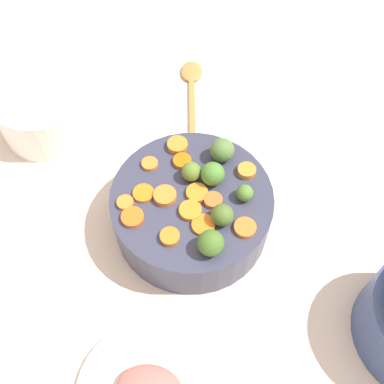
{
  "coord_description": "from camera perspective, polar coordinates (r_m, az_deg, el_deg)",
  "views": [
    {
      "loc": [
        0.13,
        -0.4,
        0.77
      ],
      "look_at": [
        0.01,
        0.0,
        0.12
      ],
      "focal_mm": 42.85,
      "sensor_mm": 36.0,
      "label": 1
    }
  ],
  "objects": [
    {
      "name": "carrot_slice_6",
      "position": [
        0.84,
        -1.82,
        5.86
      ],
      "size": [
        0.05,
        0.05,
        0.01
      ],
      "primitive_type": "cylinder",
      "rotation": [
        0.0,
        0.0,
        0.49
      ],
      "color": "orange",
      "rests_on": "serving_bowl_carrots"
    },
    {
      "name": "carrot_slice_12",
      "position": [
        0.77,
        -3.39,
        -0.47
      ],
      "size": [
        0.05,
        0.05,
        0.01
      ],
      "primitive_type": "cylinder",
      "rotation": [
        0.0,
        0.0,
        6.11
      ],
      "color": "orange",
      "rests_on": "serving_bowl_carrots"
    },
    {
      "name": "brussels_sprout_2",
      "position": [
        0.71,
        2.35,
        -6.35
      ],
      "size": [
        0.04,
        0.04,
        0.04
      ],
      "primitive_type": "sphere",
      "color": "#46702A",
      "rests_on": "serving_bowl_carrots"
    },
    {
      "name": "carrot_slice_0",
      "position": [
        0.81,
        6.82,
        2.65
      ],
      "size": [
        0.04,
        0.04,
        0.01
      ],
      "primitive_type": "cylinder",
      "rotation": [
        0.0,
        0.0,
        6.06
      ],
      "color": "orange",
      "rests_on": "serving_bowl_carrots"
    },
    {
      "name": "brussels_sprout_1",
      "position": [
        0.81,
        3.78,
        5.22
      ],
      "size": [
        0.04,
        0.04,
        0.04
      ],
      "primitive_type": "sphere",
      "color": "#54793E",
      "rests_on": "serving_bowl_carrots"
    },
    {
      "name": "serving_bowl_carrots",
      "position": [
        0.82,
        -0.0,
        -2.14
      ],
      "size": [
        0.28,
        0.28,
        0.09
      ],
      "primitive_type": "cylinder",
      "color": "#383B52",
      "rests_on": "tabletop"
    },
    {
      "name": "carrot_slice_4",
      "position": [
        0.81,
        -1.23,
        3.87
      ],
      "size": [
        0.04,
        0.04,
        0.01
      ],
      "primitive_type": "cylinder",
      "rotation": [
        0.0,
        0.0,
        1.79
      ],
      "color": "orange",
      "rests_on": "serving_bowl_carrots"
    },
    {
      "name": "casserole_dish",
      "position": [
        1.0,
        -17.9,
        9.52
      ],
      "size": [
        0.19,
        0.19,
        0.1
      ],
      "primitive_type": "cylinder",
      "color": "white",
      "rests_on": "tabletop"
    },
    {
      "name": "wooden_spoon",
      "position": [
        1.07,
        -0.02,
        13.22
      ],
      "size": [
        0.11,
        0.26,
        0.01
      ],
      "color": "#AC8341",
      "rests_on": "tabletop"
    },
    {
      "name": "carrot_slice_8",
      "position": [
        0.76,
        -0.2,
        -2.32
      ],
      "size": [
        0.05,
        0.05,
        0.01
      ],
      "primitive_type": "cylinder",
      "rotation": [
        0.0,
        0.0,
        2.84
      ],
      "color": "orange",
      "rests_on": "serving_bowl_carrots"
    },
    {
      "name": "carrot_slice_2",
      "position": [
        0.78,
        -6.07,
        -0.15
      ],
      "size": [
        0.05,
        0.05,
        0.01
      ],
      "primitive_type": "cylinder",
      "rotation": [
        0.0,
        0.0,
        4.31
      ],
      "color": "orange",
      "rests_on": "serving_bowl_carrots"
    },
    {
      "name": "tabletop",
      "position": [
        0.87,
        -0.78,
        -3.99
      ],
      "size": [
        2.4,
        2.4,
        0.02
      ],
      "primitive_type": "cube",
      "color": "beige",
      "rests_on": "ground"
    },
    {
      "name": "carrot_slice_1",
      "position": [
        0.75,
        6.61,
        -4.42
      ],
      "size": [
        0.04,
        0.04,
        0.01
      ],
      "primitive_type": "cylinder",
      "rotation": [
        0.0,
        0.0,
        4.52
      ],
      "color": "orange",
      "rests_on": "serving_bowl_carrots"
    },
    {
      "name": "carrot_slice_7",
      "position": [
        0.82,
        -5.29,
        3.54
      ],
      "size": [
        0.04,
        0.04,
        0.01
      ],
      "primitive_type": "cylinder",
      "rotation": [
        0.0,
        0.0,
        5.2
      ],
      "color": "orange",
      "rests_on": "serving_bowl_carrots"
    },
    {
      "name": "carrot_slice_11",
      "position": [
        0.77,
        2.56,
        -1.28
      ],
      "size": [
        0.03,
        0.03,
        0.01
      ],
      "primitive_type": "cylinder",
      "rotation": [
        0.0,
        0.0,
        3.11
      ],
      "color": "orange",
      "rests_on": "serving_bowl_carrots"
    },
    {
      "name": "carrot_slice_3",
      "position": [
        0.75,
        1.42,
        -4.12
      ],
      "size": [
        0.04,
        0.04,
        0.01
      ],
      "primitive_type": "cylinder",
      "rotation": [
        0.0,
        0.0,
        3.22
      ],
      "color": "orange",
      "rests_on": "serving_bowl_carrots"
    },
    {
      "name": "brussels_sprout_0",
      "position": [
        0.78,
        2.59,
        2.27
      ],
      "size": [
        0.04,
        0.04,
        0.04
      ],
      "primitive_type": "sphere",
      "color": "#4B8432",
      "rests_on": "serving_bowl_carrots"
    },
    {
      "name": "carrot_slice_10",
      "position": [
        0.77,
        -8.32,
        -1.31
      ],
      "size": [
        0.04,
        0.04,
        0.01
      ],
      "primitive_type": "cylinder",
      "rotation": [
        0.0,
        0.0,
        2.14
      ],
      "color": "orange",
      "rests_on": "serving_bowl_carrots"
    },
    {
      "name": "carrot_slice_9",
      "position": [
        0.76,
        -7.42,
        -3.12
      ],
      "size": [
        0.05,
        0.05,
        0.01
      ],
      "primitive_type": "cylinder",
      "rotation": [
        0.0,
        0.0,
        4.28
      ],
      "color": "orange",
      "rests_on": "serving_bowl_carrots"
    },
    {
      "name": "brussels_sprout_5",
      "position": [
        0.77,
        6.59,
        -0.13
      ],
      "size": [
        0.03,
        0.03,
        0.03
      ],
      "primitive_type": "sphere",
      "color": "#4F8132",
      "rests_on": "serving_bowl_carrots"
    },
    {
      "name": "carrot_slice_13",
      "position": [
        0.73,
        -2.71,
        -5.59
      ],
      "size": [
        0.03,
        0.03,
        0.01
      ],
      "primitive_type": "cylinder",
      "rotation": [
        0.0,
        0.0,
        4.78
      ],
      "color": "orange",
      "rests_on": "serving_bowl_carrots"
    },
    {
      "name": "brussels_sprout_4",
      "position": [
        0.74,
        3.79,
        -2.87
      ],
      "size": [
        0.04,
        0.04,
        0.04
      ],
      "primitive_type": "sphere",
      "color": "#4C6D2C",
      "rests_on": "serving_bowl_carrots"
    },
    {
      "name": "carrot_slice_5",
      "position": [
        0.78,
        0.63,
        -0.12
      ],
      "size": [
        0.04,
        0.04,
        0.01
      ],
      "primitive_type": "cylinder",
      "rotation": [
        0.0,
        0.0,
        4.79
      ],
      "color": "orange",
      "rests_on": "serving_bowl_carrots"
    },
    {
      "name": "brussels_sprout_3",
      "position": [
        0.78,
        0.03,
        2.53
      ],
      "size": [
        0.03,
        0.03,
        0.03
      ],
      "primitive_type": "sphere",
      "color": "olive",
      "rests_on": "serving_bowl_carrots"
    }
  ]
}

